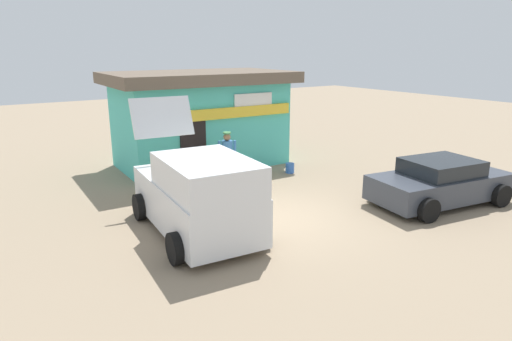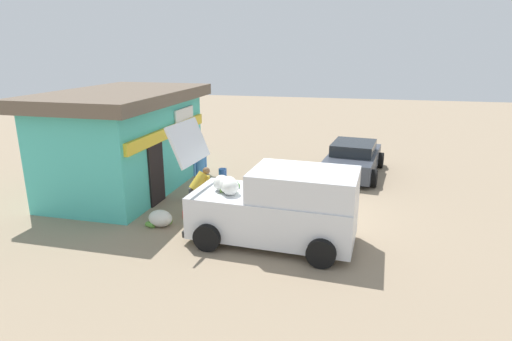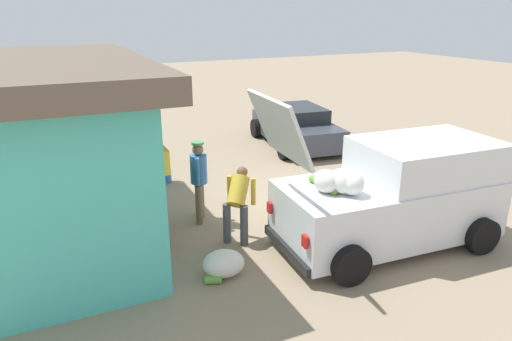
{
  "view_description": "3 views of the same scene",
  "coord_description": "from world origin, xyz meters",
  "px_view_note": "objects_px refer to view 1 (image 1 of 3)",
  "views": [
    {
      "loc": [
        -6.49,
        -8.81,
        4.22
      ],
      "look_at": [
        -0.06,
        0.98,
        0.98
      ],
      "focal_mm": 31.3,
      "sensor_mm": 36.0,
      "label": 1
    },
    {
      "loc": [
        -12.02,
        -1.55,
        4.76
      ],
      "look_at": [
        -0.2,
        1.12,
        1.23
      ],
      "focal_mm": 29.82,
      "sensor_mm": 36.0,
      "label": 2
    },
    {
      "loc": [
        -8.29,
        5.88,
        4.2
      ],
      "look_at": [
        0.62,
        1.53,
        0.74
      ],
      "focal_mm": 32.53,
      "sensor_mm": 36.0,
      "label": 3
    }
  ],
  "objects_px": {
    "storefront_bar": "(201,117)",
    "parked_sedan": "(440,182)",
    "vendor_standing": "(227,155)",
    "paint_bucket": "(290,168)",
    "delivery_van": "(197,194)",
    "unloaded_banana_pile": "(157,187)",
    "customer_bending": "(199,167)"
  },
  "relations": [
    {
      "from": "storefront_bar",
      "to": "parked_sedan",
      "type": "bearing_deg",
      "value": -64.72
    },
    {
      "from": "vendor_standing",
      "to": "paint_bucket",
      "type": "height_order",
      "value": "vendor_standing"
    },
    {
      "from": "delivery_van",
      "to": "unloaded_banana_pile",
      "type": "height_order",
      "value": "delivery_van"
    },
    {
      "from": "delivery_van",
      "to": "vendor_standing",
      "type": "distance_m",
      "value": 3.87
    },
    {
      "from": "delivery_van",
      "to": "vendor_standing",
      "type": "bearing_deg",
      "value": 50.0
    },
    {
      "from": "storefront_bar",
      "to": "customer_bending",
      "type": "distance_m",
      "value": 3.7
    },
    {
      "from": "storefront_bar",
      "to": "paint_bucket",
      "type": "distance_m",
      "value": 3.78
    },
    {
      "from": "paint_bucket",
      "to": "unloaded_banana_pile",
      "type": "bearing_deg",
      "value": 175.84
    },
    {
      "from": "delivery_van",
      "to": "parked_sedan",
      "type": "relative_size",
      "value": 1.12
    },
    {
      "from": "storefront_bar",
      "to": "paint_bucket",
      "type": "relative_size",
      "value": 19.24
    },
    {
      "from": "parked_sedan",
      "to": "customer_bending",
      "type": "xyz_separation_m",
      "value": [
        -5.22,
        4.38,
        0.23
      ]
    },
    {
      "from": "parked_sedan",
      "to": "unloaded_banana_pile",
      "type": "distance_m",
      "value": 8.13
    },
    {
      "from": "storefront_bar",
      "to": "parked_sedan",
      "type": "height_order",
      "value": "storefront_bar"
    },
    {
      "from": "delivery_van",
      "to": "storefront_bar",
      "type": "bearing_deg",
      "value": 62.66
    },
    {
      "from": "parked_sedan",
      "to": "unloaded_banana_pile",
      "type": "relative_size",
      "value": 5.13
    },
    {
      "from": "unloaded_banana_pile",
      "to": "paint_bucket",
      "type": "height_order",
      "value": "unloaded_banana_pile"
    },
    {
      "from": "customer_bending",
      "to": "unloaded_banana_pile",
      "type": "bearing_deg",
      "value": 144.78
    },
    {
      "from": "storefront_bar",
      "to": "paint_bucket",
      "type": "bearing_deg",
      "value": -53.97
    },
    {
      "from": "paint_bucket",
      "to": "vendor_standing",
      "type": "bearing_deg",
      "value": -178.88
    },
    {
      "from": "storefront_bar",
      "to": "delivery_van",
      "type": "relative_size",
      "value": 1.42
    },
    {
      "from": "storefront_bar",
      "to": "unloaded_banana_pile",
      "type": "distance_m",
      "value": 3.96
    },
    {
      "from": "parked_sedan",
      "to": "customer_bending",
      "type": "distance_m",
      "value": 6.82
    },
    {
      "from": "delivery_van",
      "to": "paint_bucket",
      "type": "xyz_separation_m",
      "value": [
        5.01,
        3.01,
        -0.79
      ]
    },
    {
      "from": "vendor_standing",
      "to": "unloaded_banana_pile",
      "type": "relative_size",
      "value": 2.12
    },
    {
      "from": "parked_sedan",
      "to": "paint_bucket",
      "type": "relative_size",
      "value": 12.15
    },
    {
      "from": "customer_bending",
      "to": "unloaded_banana_pile",
      "type": "distance_m",
      "value": 1.45
    },
    {
      "from": "delivery_van",
      "to": "customer_bending",
      "type": "relative_size",
      "value": 3.32
    },
    {
      "from": "delivery_van",
      "to": "customer_bending",
      "type": "distance_m",
      "value": 2.93
    },
    {
      "from": "customer_bending",
      "to": "paint_bucket",
      "type": "relative_size",
      "value": 4.09
    },
    {
      "from": "vendor_standing",
      "to": "unloaded_banana_pile",
      "type": "bearing_deg",
      "value": 169.92
    },
    {
      "from": "unloaded_banana_pile",
      "to": "paint_bucket",
      "type": "xyz_separation_m",
      "value": [
        4.74,
        -0.34,
        -0.04
      ]
    },
    {
      "from": "storefront_bar",
      "to": "vendor_standing",
      "type": "bearing_deg",
      "value": -100.13
    }
  ]
}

